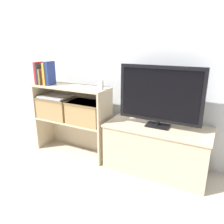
% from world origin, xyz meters
% --- Properties ---
extents(ground_plane, '(16.00, 16.00, 0.00)m').
position_xyz_m(ground_plane, '(0.00, 0.00, 0.00)').
color(ground_plane, '#BCB2A3').
extents(wall_back, '(10.00, 0.05, 2.40)m').
position_xyz_m(wall_back, '(0.00, 0.46, 1.20)').
color(wall_back, silver).
rests_on(wall_back, ground_plane).
extents(tv_stand, '(1.00, 0.45, 0.47)m').
position_xyz_m(tv_stand, '(0.46, 0.21, 0.24)').
color(tv_stand, '#CCB793').
rests_on(tv_stand, ground_plane).
extents(tv, '(0.78, 0.14, 0.57)m').
position_xyz_m(tv, '(0.46, 0.21, 0.78)').
color(tv, black).
rests_on(tv, tv_stand).
extents(bookshelf_lower_tier, '(0.88, 0.30, 0.40)m').
position_xyz_m(bookshelf_lower_tier, '(-0.51, 0.21, 0.26)').
color(bookshelf_lower_tier, '#CCB793').
rests_on(bookshelf_lower_tier, ground_plane).
extents(bookshelf_upper_tier, '(0.88, 0.30, 0.39)m').
position_xyz_m(bookshelf_upper_tier, '(-0.51, 0.21, 0.65)').
color(bookshelf_upper_tier, '#CCB793').
rests_on(bookshelf_upper_tier, bookshelf_lower_tier).
extents(book_crimson, '(0.03, 0.13, 0.25)m').
position_xyz_m(book_crimson, '(-0.90, 0.10, 0.91)').
color(book_crimson, '#B22328').
rests_on(book_crimson, bookshelf_upper_tier).
extents(book_charcoal, '(0.03, 0.15, 0.23)m').
position_xyz_m(book_charcoal, '(-0.87, 0.10, 0.90)').
color(book_charcoal, '#232328').
rests_on(book_charcoal, bookshelf_upper_tier).
extents(book_olive, '(0.02, 0.15, 0.18)m').
position_xyz_m(book_olive, '(-0.84, 0.10, 0.87)').
color(book_olive, olive).
rests_on(book_olive, bookshelf_upper_tier).
extents(book_maroon, '(0.03, 0.12, 0.18)m').
position_xyz_m(book_maroon, '(-0.81, 0.10, 0.88)').
color(book_maroon, maroon).
rests_on(book_maroon, bookshelf_upper_tier).
extents(book_mustard, '(0.03, 0.14, 0.24)m').
position_xyz_m(book_mustard, '(-0.78, 0.10, 0.91)').
color(book_mustard, gold).
rests_on(book_mustard, bookshelf_upper_tier).
extents(book_navy, '(0.04, 0.12, 0.26)m').
position_xyz_m(book_navy, '(-0.74, 0.10, 0.91)').
color(book_navy, navy).
rests_on(book_navy, bookshelf_upper_tier).
extents(baby_monitor, '(0.05, 0.04, 0.12)m').
position_xyz_m(baby_monitor, '(-0.13, 0.15, 0.83)').
color(baby_monitor, white).
rests_on(baby_monitor, bookshelf_upper_tier).
extents(storage_basket_left, '(0.40, 0.27, 0.24)m').
position_xyz_m(storage_basket_left, '(-0.72, 0.14, 0.53)').
color(storage_basket_left, tan).
rests_on(storage_basket_left, bookshelf_lower_tier).
extents(storage_basket_right, '(0.40, 0.27, 0.24)m').
position_xyz_m(storage_basket_right, '(-0.30, 0.14, 0.53)').
color(storage_basket_right, tan).
rests_on(storage_basket_right, bookshelf_lower_tier).
extents(laptop, '(0.35, 0.25, 0.02)m').
position_xyz_m(laptop, '(-0.72, 0.14, 0.65)').
color(laptop, '#BCBCC1').
rests_on(laptop, storage_basket_left).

